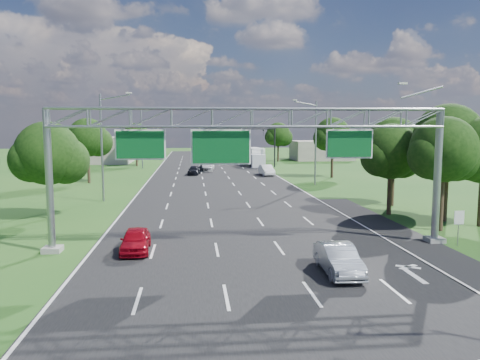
{
  "coord_description": "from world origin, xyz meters",
  "views": [
    {
      "loc": [
        -3.12,
        -14.52,
        7.0
      ],
      "look_at": [
        -0.11,
        14.99,
        3.6
      ],
      "focal_mm": 35.0,
      "sensor_mm": 36.0,
      "label": 1
    }
  ],
  "objects": [
    {
      "name": "regulatory_sign",
      "position": [
        12.4,
        10.98,
        1.51
      ],
      "size": [
        0.6,
        0.08,
        2.1
      ],
      "color": "gray",
      "rests_on": "ground"
    },
    {
      "name": "car_queue_d",
      "position": [
        7.5,
        51.95,
        0.75
      ],
      "size": [
        1.9,
        4.63,
        1.49
      ],
      "primitive_type": "imported",
      "rotation": [
        0.0,
        0.0,
        0.07
      ],
      "color": "white",
      "rests_on": "ground"
    },
    {
      "name": "traffic_signal",
      "position": [
        7.48,
        65.0,
        5.17
      ],
      "size": [
        12.21,
        0.24,
        7.0
      ],
      "color": "black",
      "rests_on": "ground"
    },
    {
      "name": "streetlight_l_far",
      "position": [
        -11.3,
        65.0,
        5.58
      ],
      "size": [
        2.97,
        0.22,
        10.16
      ],
      "color": "gray",
      "rests_on": "ground"
    },
    {
      "name": "red_coupe",
      "position": [
        -6.36,
        11.61,
        0.66
      ],
      "size": [
        1.69,
        3.94,
        1.33
      ],
      "primitive_type": "imported",
      "rotation": [
        0.0,
        0.0,
        0.03
      ],
      "color": "#9D0715",
      "rests_on": "ground"
    },
    {
      "name": "tree_verge_rd",
      "position": [
        16.08,
        48.04,
        5.63
      ],
      "size": [
        5.76,
        4.8,
        8.28
      ],
      "color": "#2D2116",
      "rests_on": "ground"
    },
    {
      "name": "streetlight_l_near",
      "position": [
        -11.3,
        30.0,
        5.58
      ],
      "size": [
        2.97,
        0.22,
        10.16
      ],
      "color": "gray",
      "rests_on": "ground"
    },
    {
      "name": "streetlight_r_mid",
      "position": [
        11.3,
        40.0,
        5.58
      ],
      "size": [
        2.97,
        0.22,
        10.16
      ],
      "color": "gray",
      "rests_on": "ground"
    },
    {
      "name": "tree_verge_la",
      "position": [
        -13.92,
        22.04,
        4.76
      ],
      "size": [
        5.76,
        4.8,
        7.4
      ],
      "color": "#2D2116",
      "rests_on": "ground"
    },
    {
      "name": "tree_verge_re",
      "position": [
        14.08,
        78.04,
        5.2
      ],
      "size": [
        5.76,
        4.8,
        7.84
      ],
      "color": "#2D2116",
      "rests_on": "ground"
    },
    {
      "name": "sign_gantry",
      "position": [
        0.33,
        12.0,
        6.89
      ],
      "size": [
        23.5,
        1.0,
        9.56
      ],
      "color": "gray",
      "rests_on": "ground"
    },
    {
      "name": "car_queue_b",
      "position": [
        -1.0,
        59.24,
        0.64
      ],
      "size": [
        2.58,
        4.79,
        1.28
      ],
      "primitive_type": "imported",
      "rotation": [
        0.0,
        0.0,
        -0.1
      ],
      "color": "black",
      "rests_on": "ground"
    },
    {
      "name": "building_left",
      "position": [
        -22.0,
        78.0,
        2.5
      ],
      "size": [
        14.0,
        10.0,
        5.0
      ],
      "primitive_type": "cube",
      "color": "gray",
      "rests_on": "ground"
    },
    {
      "name": "box_truck",
      "position": [
        8.0,
        68.44,
        1.53
      ],
      "size": [
        3.16,
        8.66,
        3.19
      ],
      "rotation": [
        0.0,
        0.0,
        0.12
      ],
      "color": "silver",
      "rests_on": "ground"
    },
    {
      "name": "road",
      "position": [
        0.0,
        30.0,
        0.0
      ],
      "size": [
        18.0,
        180.0,
        0.02
      ],
      "primitive_type": "cube",
      "color": "black",
      "rests_on": "ground"
    },
    {
      "name": "silver_sedan",
      "position": [
        3.77,
        6.64,
        0.71
      ],
      "size": [
        1.59,
        4.31,
        1.41
      ],
      "primitive_type": "imported",
      "rotation": [
        0.0,
        0.0,
        -0.02
      ],
      "color": "#A2A9AE",
      "rests_on": "ground"
    },
    {
      "name": "tree_verge_lb",
      "position": [
        -15.92,
        45.04,
        5.41
      ],
      "size": [
        5.76,
        4.8,
        8.06
      ],
      "color": "#2D2116",
      "rests_on": "ground"
    },
    {
      "name": "road_flare",
      "position": [
        10.2,
        14.0,
        0.0
      ],
      "size": [
        3.0,
        30.0,
        0.02
      ],
      "primitive_type": "cube",
      "color": "black",
      "rests_on": "ground"
    },
    {
      "name": "car_queue_c",
      "position": [
        -2.92,
        53.82,
        0.67
      ],
      "size": [
        2.06,
        4.08,
        1.33
      ],
      "primitive_type": "imported",
      "rotation": [
        0.0,
        0.0,
        -0.13
      ],
      "color": "black",
      "rests_on": "ground"
    },
    {
      "name": "car_queue_a",
      "position": [
        -0.75,
        59.38,
        0.71
      ],
      "size": [
        2.58,
        5.08,
        1.41
      ],
      "primitive_type": "imported",
      "rotation": [
        0.0,
        0.0,
        -0.13
      ],
      "color": "silver",
      "rests_on": "ground"
    },
    {
      "name": "tree_cluster_right",
      "position": [
        14.8,
        19.19,
        5.31
      ],
      "size": [
        9.91,
        14.6,
        8.68
      ],
      "color": "#2D2116",
      "rests_on": "ground"
    },
    {
      "name": "ground",
      "position": [
        0.0,
        30.0,
        0.0
      ],
      "size": [
        220.0,
        220.0,
        0.0
      ],
      "primitive_type": "plane",
      "color": "#1D4B16",
      "rests_on": "ground"
    },
    {
      "name": "tree_verge_lc",
      "position": [
        -12.92,
        70.04,
        4.98
      ],
      "size": [
        5.76,
        4.8,
        7.62
      ],
      "color": "#2D2116",
      "rests_on": "ground"
    },
    {
      "name": "building_right",
      "position": [
        24.0,
        82.0,
        2.0
      ],
      "size": [
        12.0,
        9.0,
        4.0
      ],
      "primitive_type": "cube",
      "color": "gray",
      "rests_on": "ground"
    }
  ]
}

